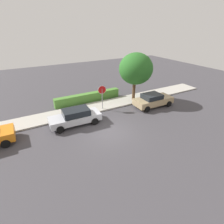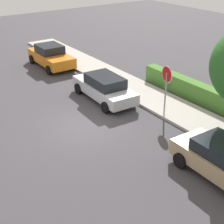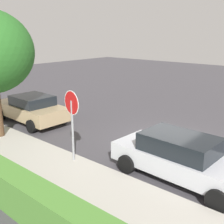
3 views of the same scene
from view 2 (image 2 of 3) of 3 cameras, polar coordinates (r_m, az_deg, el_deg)
name	(u,v)px [view 2 (image 2 of 3)]	position (r m, az deg, el deg)	size (l,w,h in m)	color
ground_plane	(84,125)	(17.12, -4.62, -2.19)	(60.00, 60.00, 0.00)	#423F44
sidewalk_curb	(158,101)	(19.72, 7.65, 1.90)	(32.00, 2.44, 0.14)	#B2ADA3
stop_sign	(166,82)	(17.54, 9.02, 5.00)	(0.85, 0.14, 2.68)	gray
parked_car_silver	(104,87)	(19.55, -1.29, 4.11)	(4.62, 2.07, 1.47)	silver
parked_car_orange	(51,56)	(25.52, -10.12, 9.15)	(4.39, 2.07, 1.57)	orange
front_yard_hedge	(194,91)	(20.25, 13.54, 3.43)	(7.82, 0.69, 1.04)	#4C8433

